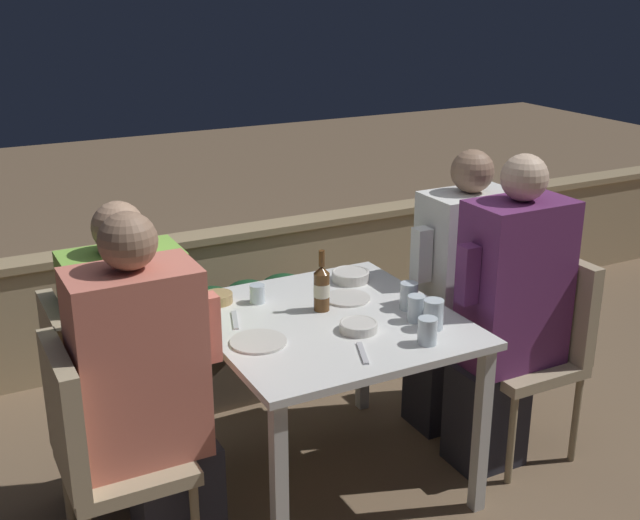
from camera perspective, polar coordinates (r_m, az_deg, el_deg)
ground_plane at (r=3.53m, az=0.58°, el=-15.23°), size 16.00×16.00×0.00m
parapet_wall at (r=4.56m, az=-8.09°, el=-2.13°), size 9.00×0.18×0.68m
dining_table at (r=3.20m, az=0.62°, el=-5.60°), size 0.96×1.00×0.74m
planter_hedge at (r=4.10m, az=-4.75°, el=-4.90°), size 0.72×0.47×0.57m
chair_left_near at (r=2.84m, az=-15.68°, el=-12.45°), size 0.42×0.42×0.90m
person_coral_top at (r=2.81m, az=-12.00°, el=-9.56°), size 0.50×0.26×1.32m
chair_left_far at (r=3.16m, az=-16.15°, el=-8.99°), size 0.42×0.42×0.90m
person_green_blouse at (r=3.16m, az=-12.80°, el=-6.93°), size 0.50×0.26×1.26m
chair_right_near at (r=3.61m, az=15.35°, el=-5.24°), size 0.42×0.42×0.90m
person_purple_stripe at (r=3.43m, az=13.16°, el=-3.80°), size 0.50×0.26×1.36m
chair_right_far at (r=3.87m, az=12.09°, el=-3.23°), size 0.42×0.42×0.90m
person_white_polo at (r=3.71m, az=9.87°, el=-2.18°), size 0.49×0.26×1.31m
beer_bottle at (r=3.21m, az=0.12°, el=-1.97°), size 0.07×0.07×0.25m
plate_0 at (r=3.35m, az=1.96°, el=-2.72°), size 0.19×0.19×0.01m
plate_1 at (r=2.97m, az=-4.41°, el=-5.81°), size 0.21×0.21×0.01m
bowl_0 at (r=3.33m, az=-7.27°, el=-2.64°), size 0.12×0.12×0.04m
bowl_1 at (r=3.54m, az=2.18°, el=-1.09°), size 0.17×0.17×0.05m
bowl_2 at (r=3.05m, az=2.75°, el=-4.70°), size 0.14×0.14×0.04m
glass_cup_0 at (r=3.25m, az=6.33°, el=-2.56°), size 0.07×0.07×0.11m
glass_cup_1 at (r=3.14m, az=6.86°, el=-3.44°), size 0.07×0.07×0.11m
glass_cup_2 at (r=3.08m, az=8.06°, el=-3.85°), size 0.08×0.08×0.12m
glass_cup_3 at (r=2.96m, az=7.64°, el=-5.03°), size 0.07×0.07×0.10m
glass_cup_4 at (r=3.31m, az=-4.48°, el=-2.41°), size 0.06×0.06×0.08m
fork_0 at (r=2.88m, az=3.05°, el=-6.61°), size 0.08×0.17×0.01m
fork_1 at (r=3.16m, az=-6.07°, el=-4.26°), size 0.07×0.17×0.01m
potted_plant at (r=4.66m, az=10.84°, el=-1.47°), size 0.28×0.28×0.60m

